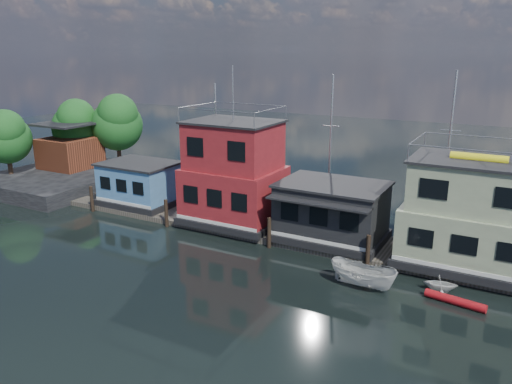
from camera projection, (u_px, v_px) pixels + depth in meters
The scene contains 12 objects.
ground at pixel (256, 323), 25.29m from camera, with size 160.00×160.00×0.00m, color black.
dock at pixel (337, 242), 35.36m from camera, with size 48.00×5.00×0.40m, color #595147.
houseboat_blue at pixel (140, 183), 43.12m from camera, with size 6.40×4.90×3.66m.
houseboat_red at pixel (234, 175), 38.21m from camera, with size 7.40×5.90×11.86m.
houseboat_dark at pixel (332, 211), 34.96m from camera, with size 7.40×6.10×4.06m.
houseboat_green at pixel (472, 216), 30.51m from camera, with size 8.40×5.90×7.03m.
pilings at pixel (318, 242), 32.90m from camera, with size 42.28×0.28×2.20m.
background_masts at pixel (430, 159), 36.75m from camera, with size 36.40×0.16×12.00m.
shore at pixel (71, 147), 51.84m from camera, with size 12.40×15.72×8.24m.
red_kayak at pixel (455, 301), 27.05m from camera, with size 0.47×0.47×3.22m, color #AB1218.
dinghy_white at pixel (440, 283), 28.46m from camera, with size 1.61×1.86×0.98m, color silver.
motorboat at pixel (363, 275), 28.79m from camera, with size 1.55×4.11×1.59m, color silver.
Camera 1 is at (10.81, -19.73, 13.34)m, focal length 35.00 mm.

